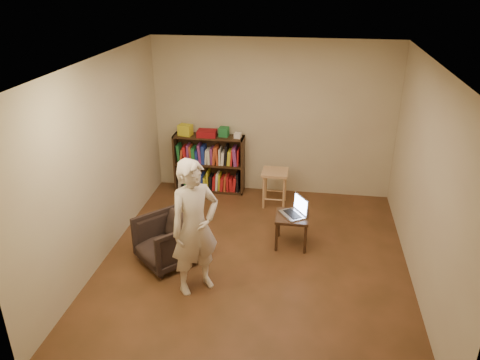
% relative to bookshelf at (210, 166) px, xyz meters
% --- Properties ---
extents(floor, '(4.50, 4.50, 0.00)m').
position_rel_bookshelf_xyz_m(floor, '(1.06, -2.09, -0.44)').
color(floor, '#402B14').
rests_on(floor, ground).
extents(ceiling, '(4.50, 4.50, 0.00)m').
position_rel_bookshelf_xyz_m(ceiling, '(1.06, -2.09, 2.16)').
color(ceiling, silver).
rests_on(ceiling, wall_back).
extents(wall_back, '(4.00, 0.00, 4.00)m').
position_rel_bookshelf_xyz_m(wall_back, '(1.06, 0.16, 0.86)').
color(wall_back, beige).
rests_on(wall_back, floor).
extents(wall_left, '(0.00, 4.50, 4.50)m').
position_rel_bookshelf_xyz_m(wall_left, '(-0.94, -2.09, 0.86)').
color(wall_left, beige).
rests_on(wall_left, floor).
extents(wall_right, '(0.00, 4.50, 4.50)m').
position_rel_bookshelf_xyz_m(wall_right, '(3.06, -2.09, 0.86)').
color(wall_right, beige).
rests_on(wall_right, floor).
extents(bookshelf, '(1.20, 0.30, 1.00)m').
position_rel_bookshelf_xyz_m(bookshelf, '(0.00, 0.00, 0.00)').
color(bookshelf, black).
rests_on(bookshelf, floor).
extents(box_yellow, '(0.25, 0.20, 0.18)m').
position_rel_bookshelf_xyz_m(box_yellow, '(-0.39, -0.03, 0.65)').
color(box_yellow, yellow).
rests_on(box_yellow, bookshelf).
extents(red_cloth, '(0.33, 0.25, 0.11)m').
position_rel_bookshelf_xyz_m(red_cloth, '(-0.02, -0.04, 0.61)').
color(red_cloth, maroon).
rests_on(red_cloth, bookshelf).
extents(box_green, '(0.16, 0.16, 0.15)m').
position_rel_bookshelf_xyz_m(box_green, '(0.26, 0.01, 0.64)').
color(box_green, '#1E7334').
rests_on(box_green, bookshelf).
extents(box_white, '(0.12, 0.12, 0.09)m').
position_rel_bookshelf_xyz_m(box_white, '(0.50, -0.04, 0.60)').
color(box_white, white).
rests_on(box_white, bookshelf).
extents(stool, '(0.41, 0.41, 0.60)m').
position_rel_bookshelf_xyz_m(stool, '(1.17, -0.40, 0.04)').
color(stool, tan).
rests_on(stool, floor).
extents(armchair, '(0.97, 0.97, 0.64)m').
position_rel_bookshelf_xyz_m(armchair, '(-0.08, -2.27, -0.12)').
color(armchair, '#2C221D').
rests_on(armchair, floor).
extents(side_table, '(0.45, 0.45, 0.46)m').
position_rel_bookshelf_xyz_m(side_table, '(1.51, -1.60, -0.06)').
color(side_table, black).
rests_on(side_table, floor).
extents(laptop, '(0.41, 0.44, 0.26)m').
position_rel_bookshelf_xyz_m(laptop, '(1.55, -1.55, 0.08)').
color(laptop, '#B3B3B8').
rests_on(laptop, side_table).
extents(person, '(0.72, 0.70, 1.67)m').
position_rel_bookshelf_xyz_m(person, '(0.44, -2.75, 0.40)').
color(person, beige).
rests_on(person, floor).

